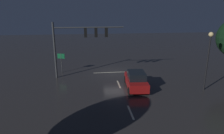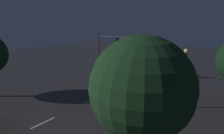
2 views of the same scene
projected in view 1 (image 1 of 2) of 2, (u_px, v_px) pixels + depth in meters
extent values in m
plane|color=#2D2B2B|center=(114.00, 73.00, 25.04)|extent=(80.00, 80.00, 0.00)
cylinder|color=#383A3D|center=(55.00, 51.00, 22.42)|extent=(0.22, 0.22, 6.24)
cylinder|color=#383A3D|center=(89.00, 27.00, 22.16)|extent=(7.66, 0.14, 0.14)
cube|color=black|center=(86.00, 33.00, 22.28)|extent=(0.32, 0.36, 1.00)
sphere|color=red|center=(85.00, 30.00, 22.37)|extent=(0.20, 0.20, 0.20)
sphere|color=black|center=(86.00, 33.00, 22.46)|extent=(0.20, 0.20, 0.20)
sphere|color=black|center=(86.00, 35.00, 22.55)|extent=(0.20, 0.20, 0.20)
cube|color=black|center=(96.00, 33.00, 22.41)|extent=(0.32, 0.36, 1.00)
sphere|color=red|center=(96.00, 29.00, 22.50)|extent=(0.20, 0.20, 0.20)
sphere|color=black|center=(96.00, 32.00, 22.59)|extent=(0.20, 0.20, 0.20)
sphere|color=black|center=(96.00, 35.00, 22.68)|extent=(0.20, 0.20, 0.20)
cube|color=black|center=(106.00, 32.00, 22.54)|extent=(0.32, 0.36, 1.00)
sphere|color=red|center=(106.00, 29.00, 22.63)|extent=(0.20, 0.20, 0.20)
sphere|color=black|center=(106.00, 32.00, 22.72)|extent=(0.20, 0.20, 0.20)
sphere|color=black|center=(106.00, 35.00, 22.81)|extent=(0.20, 0.20, 0.20)
cube|color=beige|center=(119.00, 84.00, 21.22)|extent=(0.16, 2.20, 0.01)
cube|color=beige|center=(131.00, 112.00, 15.50)|extent=(0.16, 2.20, 0.01)
cube|color=beige|center=(114.00, 72.00, 25.21)|extent=(5.00, 0.16, 0.01)
cube|color=maroon|center=(136.00, 82.00, 20.18)|extent=(2.08, 4.41, 0.80)
cube|color=black|center=(136.00, 75.00, 19.78)|extent=(1.73, 2.20, 0.68)
cylinder|color=black|center=(126.00, 79.00, 21.75)|extent=(0.26, 0.69, 0.68)
cylinder|color=black|center=(141.00, 79.00, 21.84)|extent=(0.26, 0.69, 0.68)
cylinder|color=black|center=(130.00, 91.00, 18.68)|extent=(0.26, 0.69, 0.68)
cylinder|color=black|center=(148.00, 90.00, 18.77)|extent=(0.26, 0.69, 0.68)
sphere|color=#F9EFC6|center=(127.00, 75.00, 22.17)|extent=(0.20, 0.20, 0.20)
sphere|color=#F9EFC6|center=(139.00, 74.00, 22.23)|extent=(0.20, 0.20, 0.20)
cylinder|color=black|center=(207.00, 64.00, 19.09)|extent=(0.14, 0.14, 5.20)
sphere|color=#F9D88C|center=(211.00, 34.00, 18.32)|extent=(0.44, 0.44, 0.44)
cylinder|color=#383A3D|center=(62.00, 63.00, 24.87)|extent=(0.09, 0.09, 2.42)
cube|color=#0F6033|center=(61.00, 56.00, 24.63)|extent=(0.88, 0.30, 0.60)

